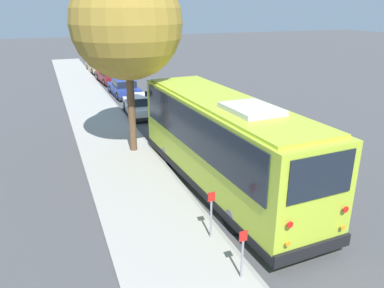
# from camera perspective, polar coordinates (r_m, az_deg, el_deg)

# --- Properties ---
(ground_plane) EXTENTS (160.00, 160.00, 0.00)m
(ground_plane) POSITION_cam_1_polar(r_m,az_deg,el_deg) (14.54, 4.64, -6.58)
(ground_plane) COLOR #474749
(sidewalk_slab) EXTENTS (80.00, 3.22, 0.15)m
(sidewalk_slab) POSITION_cam_1_polar(r_m,az_deg,el_deg) (13.55, -7.59, -8.46)
(sidewalk_slab) COLOR #A3A099
(sidewalk_slab) RESTS_ON ground
(curb_strip) EXTENTS (80.00, 0.14, 0.15)m
(curb_strip) POSITION_cam_1_polar(r_m,az_deg,el_deg) (13.98, -0.84, -7.32)
(curb_strip) COLOR gray
(curb_strip) RESTS_ON ground
(shuttle_bus) EXTENTS (10.45, 3.17, 3.62)m
(shuttle_bus) POSITION_cam_1_polar(r_m,az_deg,el_deg) (13.82, 4.68, 0.77)
(shuttle_bus) COLOR #ADC633
(shuttle_bus) RESTS_ON ground
(parked_sedan_white) EXTENTS (4.33, 2.03, 1.28)m
(parked_sedan_white) POSITION_cam_1_polar(r_m,az_deg,el_deg) (24.19, -7.88, 5.82)
(parked_sedan_white) COLOR silver
(parked_sedan_white) RESTS_ON ground
(parked_sedan_blue) EXTENTS (4.43, 1.88, 1.28)m
(parked_sedan_blue) POSITION_cam_1_polar(r_m,az_deg,el_deg) (29.75, -10.31, 8.38)
(parked_sedan_blue) COLOR navy
(parked_sedan_blue) RESTS_ON ground
(parked_sedan_maroon) EXTENTS (4.70, 1.96, 1.30)m
(parked_sedan_maroon) POSITION_cam_1_polar(r_m,az_deg,el_deg) (35.34, -12.49, 10.10)
(parked_sedan_maroon) COLOR maroon
(parked_sedan_maroon) RESTS_ON ground
(parked_sedan_tan) EXTENTS (4.42, 1.92, 1.30)m
(parked_sedan_tan) POSITION_cam_1_polar(r_m,az_deg,el_deg) (41.38, -14.25, 11.38)
(parked_sedan_tan) COLOR tan
(parked_sedan_tan) RESTS_ON ground
(street_tree) EXTENTS (4.78, 4.78, 8.83)m
(street_tree) POSITION_cam_1_polar(r_m,az_deg,el_deg) (16.94, -10.12, 18.77)
(street_tree) COLOR brown
(street_tree) RESTS_ON sidewalk_slab
(sign_post_near) EXTENTS (0.06, 0.22, 1.34)m
(sign_post_near) POSITION_cam_1_polar(r_m,az_deg,el_deg) (9.63, 7.68, -16.23)
(sign_post_near) COLOR gray
(sign_post_near) RESTS_ON sidewalk_slab
(sign_post_far) EXTENTS (0.06, 0.22, 1.47)m
(sign_post_far) POSITION_cam_1_polar(r_m,az_deg,el_deg) (10.98, 2.93, -10.66)
(sign_post_far) COLOR gray
(sign_post_far) RESTS_ON sidewalk_slab
(lane_stripe_mid) EXTENTS (2.40, 0.14, 0.01)m
(lane_stripe_mid) POSITION_cam_1_polar(r_m,az_deg,el_deg) (15.50, 18.29, -5.81)
(lane_stripe_mid) COLOR silver
(lane_stripe_mid) RESTS_ON ground
(lane_stripe_ahead) EXTENTS (2.40, 0.14, 0.01)m
(lane_stripe_ahead) POSITION_cam_1_polar(r_m,az_deg,el_deg) (20.06, 7.57, 1.04)
(lane_stripe_ahead) COLOR silver
(lane_stripe_ahead) RESTS_ON ground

